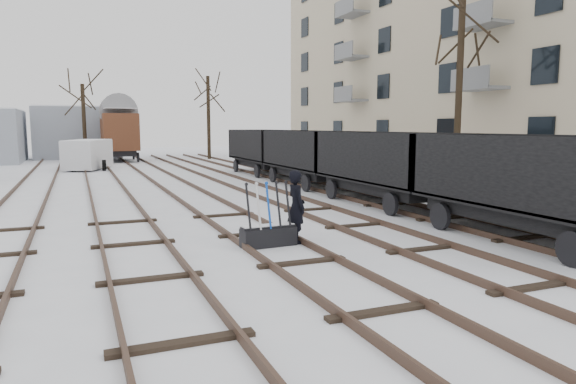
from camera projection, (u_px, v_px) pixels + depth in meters
name	position (u px, v px, depth m)	size (l,w,h in m)	color
ground	(302.00, 264.00, 10.43)	(120.00, 120.00, 0.00)	white
tracks	(178.00, 187.00, 22.96)	(13.90, 52.00, 0.16)	black
apartment_block	(519.00, 35.00, 29.78)	(10.12, 45.00, 16.10)	#BEB592
shed_right	(77.00, 132.00, 45.32)	(7.00, 6.00, 4.50)	#949BA6
ground_frame	(268.00, 234.00, 11.92)	(1.32, 0.50, 1.49)	black
worker	(296.00, 207.00, 12.22)	(0.64, 0.42, 1.75)	black
freight_wagon_a	(534.00, 201.00, 12.33)	(2.51, 6.28, 2.56)	black
freight_wagon_b	(386.00, 177.00, 18.20)	(2.51, 6.28, 2.56)	black
freight_wagon_c	(311.00, 165.00, 24.07)	(2.51, 6.28, 2.56)	black
freight_wagon_d	(264.00, 157.00, 29.94)	(2.51, 6.28, 2.56)	black
box_van_wagon	(119.00, 131.00, 40.71)	(2.86, 5.42, 4.14)	black
panel_van	(88.00, 154.00, 32.96)	(3.27, 4.73, 1.92)	silver
tree_near	(459.00, 93.00, 23.03)	(0.30, 0.30, 8.52)	black
tree_far_left	(84.00, 123.00, 40.41)	(0.30, 0.30, 6.06)	black
tree_far_right	(209.00, 118.00, 43.44)	(0.30, 0.30, 6.96)	black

